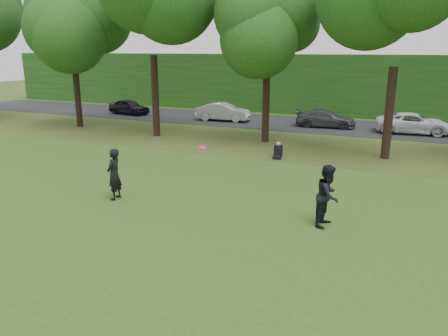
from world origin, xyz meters
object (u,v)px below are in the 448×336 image
player_left (114,174)px  player_right (328,196)px  frisbee (203,148)px  seated_person (278,152)px

player_left → player_right: size_ratio=0.97×
frisbee → seated_person: bearing=87.9°
player_left → player_right: 7.77m
player_right → frisbee: (-4.30, -0.18, 1.19)m
player_right → frisbee: 4.47m
player_left → player_right: player_right is taller
player_left → player_right: (7.75, 0.63, 0.03)m
frisbee → seated_person: 8.39m
player_right → seated_person: size_ratio=2.39×
player_right → frisbee: bearing=100.8°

